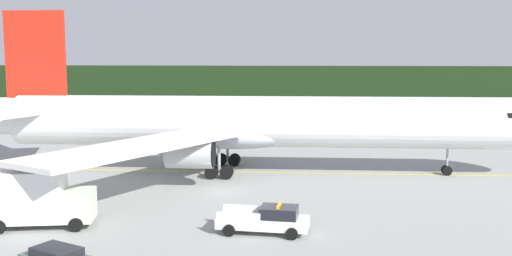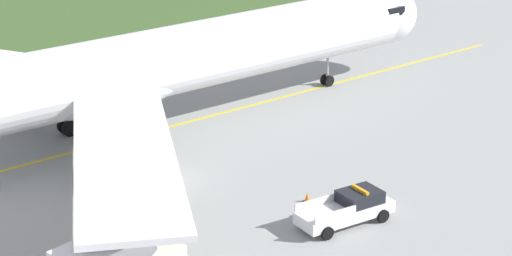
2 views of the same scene
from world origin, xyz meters
name	(u,v)px [view 2 (image 2 of 2)]	position (x,y,z in m)	size (l,w,h in m)	color
ground	(168,180)	(0.00, 0.00, 0.00)	(320.00, 320.00, 0.00)	gray
taxiway_centerline_main	(141,134)	(2.58, 8.01, 0.00)	(75.36, 0.30, 0.01)	yellow
airliner	(127,71)	(1.71, 7.98, 4.85)	(56.18, 44.67, 15.56)	silver
ops_pickup_truck	(348,208)	(5.16, -11.07, 0.90)	(5.91, 2.56, 1.94)	silver
apron_cone	(307,197)	(5.06, -7.58, 0.29)	(0.47, 0.47, 0.60)	black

